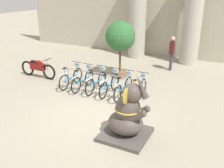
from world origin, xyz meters
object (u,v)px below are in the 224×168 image
at_px(elephant_statue, 128,116).
at_px(bicycle_2, 97,82).
at_px(bicycle_5, 139,90).
at_px(bicycle_0, 72,77).
at_px(bicycle_3, 110,84).
at_px(bicycle_1, 83,80).
at_px(potted_tree, 120,38).
at_px(person_pedestrian, 172,50).
at_px(bicycle_4, 124,87).
at_px(motorcycle, 38,68).

bearing_deg(elephant_statue, bicycle_2, 134.28).
bearing_deg(bicycle_5, bicycle_0, 179.59).
bearing_deg(bicycle_2, bicycle_0, -179.31).
bearing_deg(bicycle_3, elephant_statue, -53.64).
bearing_deg(bicycle_1, bicycle_3, 1.30).
distance_m(elephant_statue, potted_tree, 5.19).
bearing_deg(bicycle_0, potted_tree, 55.22).
height_order(bicycle_5, potted_tree, potted_tree).
xyz_separation_m(bicycle_2, person_pedestrian, (2.02, 4.10, 0.65)).
distance_m(bicycle_2, elephant_statue, 3.54).
bearing_deg(bicycle_5, bicycle_1, -179.82).
distance_m(bicycle_2, person_pedestrian, 4.62).
relative_size(bicycle_3, potted_tree, 0.64).
relative_size(bicycle_0, bicycle_1, 1.00).
bearing_deg(bicycle_1, bicycle_5, 0.18).
bearing_deg(person_pedestrian, bicycle_5, -92.37).
bearing_deg(elephant_statue, bicycle_3, 126.36).
bearing_deg(bicycle_4, bicycle_0, 179.37).
distance_m(bicycle_4, bicycle_5, 0.62).
xyz_separation_m(bicycle_2, potted_tree, (0.14, 1.96, 1.44)).
xyz_separation_m(motorcycle, person_pedestrian, (5.31, 3.91, 0.58)).
bearing_deg(person_pedestrian, potted_tree, -131.30).
bearing_deg(bicycle_0, bicycle_3, -0.06).
height_order(bicycle_2, potted_tree, potted_tree).
height_order(bicycle_2, bicycle_5, same).
xyz_separation_m(elephant_statue, person_pedestrian, (-0.45, 6.63, 0.38)).
relative_size(bicycle_4, person_pedestrian, 0.96).
relative_size(bicycle_4, motorcycle, 0.82).
bearing_deg(elephant_statue, bicycle_5, 103.91).
height_order(bicycle_0, potted_tree, potted_tree).
xyz_separation_m(bicycle_3, motorcycle, (-3.90, 0.21, 0.07)).
xyz_separation_m(bicycle_3, bicycle_5, (1.23, -0.02, 0.00)).
height_order(motorcycle, potted_tree, potted_tree).
relative_size(bicycle_2, bicycle_3, 1.00).
distance_m(bicycle_0, motorcycle, 2.06).
distance_m(bicycle_5, person_pedestrian, 4.19).
height_order(bicycle_2, elephant_statue, elephant_statue).
xyz_separation_m(bicycle_1, person_pedestrian, (2.64, 4.15, 0.65)).
distance_m(motorcycle, person_pedestrian, 6.62).
relative_size(bicycle_4, elephant_statue, 0.85).
distance_m(bicycle_0, potted_tree, 2.80).
distance_m(bicycle_0, bicycle_4, 2.47).
bearing_deg(bicycle_3, potted_tree, 103.54).
height_order(elephant_statue, motorcycle, elephant_statue).
height_order(bicycle_1, person_pedestrian, person_pedestrian).
relative_size(bicycle_5, person_pedestrian, 0.96).
bearing_deg(potted_tree, elephant_statue, -62.62).
bearing_deg(bicycle_4, bicycle_1, -179.91).
height_order(bicycle_0, bicycle_4, same).
distance_m(motorcycle, potted_tree, 4.09).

